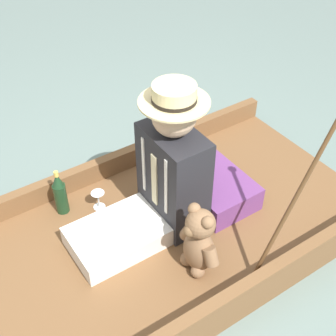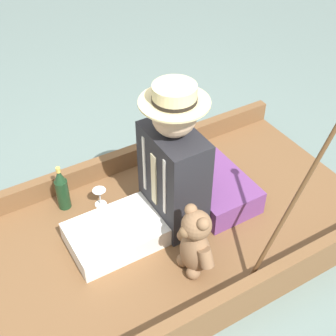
# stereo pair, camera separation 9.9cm
# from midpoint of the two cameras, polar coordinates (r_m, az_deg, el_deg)

# --- Properties ---
(ground_plane) EXTENTS (16.00, 16.00, 0.00)m
(ground_plane) POSITION_cam_midpoint_polar(r_m,az_deg,el_deg) (2.55, -1.72, -10.03)
(ground_plane) COLOR slate
(punt_boat) EXTENTS (1.20, 2.50, 0.23)m
(punt_boat) POSITION_cam_midpoint_polar(r_m,az_deg,el_deg) (2.51, -1.75, -9.11)
(punt_boat) COLOR brown
(punt_boat) RESTS_ON ground_plane
(seat_cushion) EXTENTS (0.47, 0.33, 0.15)m
(seat_cushion) POSITION_cam_midpoint_polar(r_m,az_deg,el_deg) (2.65, 6.86, -2.52)
(seat_cushion) COLOR #6B3875
(seat_cushion) RESTS_ON punt_boat
(seated_person) EXTENTS (0.37, 0.75, 0.82)m
(seated_person) POSITION_cam_midpoint_polar(r_m,az_deg,el_deg) (2.33, 0.29, -1.39)
(seated_person) COLOR white
(seated_person) RESTS_ON punt_boat
(teddy_bear) EXTENTS (0.27, 0.16, 0.39)m
(teddy_bear) POSITION_cam_midpoint_polar(r_m,az_deg,el_deg) (2.22, 4.60, -9.15)
(teddy_bear) COLOR #846042
(teddy_bear) RESTS_ON punt_boat
(wine_glass) EXTENTS (0.07, 0.07, 0.11)m
(wine_glass) POSITION_cam_midpoint_polar(r_m,az_deg,el_deg) (2.61, -7.27, -3.20)
(wine_glass) COLOR silver
(wine_glass) RESTS_ON punt_boat
(walking_cane) EXTENTS (0.04, 0.39, 0.86)m
(walking_cane) POSITION_cam_midpoint_polar(r_m,az_deg,el_deg) (2.09, 17.14, -2.65)
(walking_cane) COLOR brown
(walking_cane) RESTS_ON punt_boat
(champagne_bottle) EXTENTS (0.07, 0.07, 0.28)m
(champagne_bottle) POSITION_cam_midpoint_polar(r_m,az_deg,el_deg) (2.60, -11.75, -2.56)
(champagne_bottle) COLOR #19381E
(champagne_bottle) RESTS_ON punt_boat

